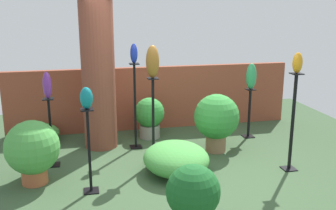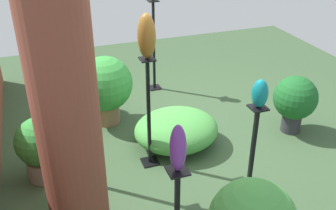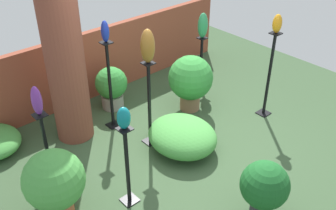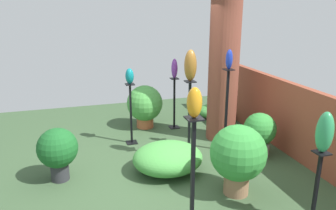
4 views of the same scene
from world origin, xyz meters
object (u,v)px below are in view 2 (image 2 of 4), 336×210
art_vase_teal (260,94)px  potted_plant_front_right (295,100)px  pedestal_jade (58,78)px  art_vase_jade (52,31)px  brick_pillar (65,102)px  pedestal_teal (251,161)px  pedestal_amber (154,50)px  art_vase_bronze (147,36)px  potted_plant_walkway_edge (41,146)px  art_vase_violet (178,148)px  art_vase_cobalt (76,47)px  pedestal_bronze (149,118)px  pedestal_cobalt (86,133)px  potted_plant_back_center (105,86)px

art_vase_teal → potted_plant_front_right: 1.83m
pedestal_jade → art_vase_jade: art_vase_jade is taller
brick_pillar → pedestal_jade: (2.72, -0.10, -0.97)m
pedestal_teal → brick_pillar: bearing=82.3°
pedestal_jade → pedestal_amber: bearing=-90.4°
art_vase_bronze → potted_plant_walkway_edge: size_ratio=0.64×
art_vase_violet → art_vase_cobalt: art_vase_cobalt is taller
potted_plant_front_right → brick_pillar: bearing=105.1°
pedestal_teal → art_vase_violet: 1.37m
potted_plant_front_right → art_vase_jade: bearing=56.4°
art_vase_bronze → art_vase_teal: 1.30m
art_vase_bronze → art_vase_cobalt: bearing=103.3°
pedestal_jade → art_vase_violet: 3.66m
pedestal_teal → potted_plant_front_right: size_ratio=1.42×
art_vase_jade → pedestal_jade: bearing=0.0°
pedestal_bronze → pedestal_teal: (-0.99, -0.78, -0.10)m
art_vase_teal → potted_plant_walkway_edge: 2.45m
art_vase_bronze → pedestal_teal: bearing=-141.9°
pedestal_amber → pedestal_jade: pedestal_amber is taller
pedestal_amber → art_vase_cobalt: bearing=146.1°
pedestal_amber → pedestal_cobalt: (-2.13, 1.43, 0.00)m
pedestal_jade → potted_plant_back_center: size_ratio=0.93×
pedestal_teal → art_vase_teal: size_ratio=4.06×
pedestal_teal → art_vase_jade: bearing=28.7°
art_vase_jade → art_vase_teal: (-2.96, -1.62, 0.13)m
pedestal_cobalt → art_vase_cobalt: art_vase_cobalt is taller
potted_plant_back_center → potted_plant_front_right: bearing=-114.9°
pedestal_jade → pedestal_cobalt: (-2.14, -0.10, 0.27)m
brick_pillar → pedestal_amber: (2.71, -1.63, -0.70)m
art_vase_cobalt → potted_plant_front_right: art_vase_cobalt is taller
art_vase_violet → potted_plant_front_right: art_vase_violet is taller
pedestal_amber → pedestal_bronze: bearing=160.6°
potted_plant_walkway_edge → pedestal_cobalt: bearing=-124.6°
pedestal_cobalt → art_vase_teal: (-0.81, -1.52, 0.60)m
pedestal_cobalt → art_vase_bronze: art_vase_bronze is taller
art_vase_bronze → potted_plant_back_center: art_vase_bronze is taller
pedestal_amber → pedestal_bronze: 2.07m
potted_plant_back_center → art_vase_teal: bearing=-153.5°
brick_pillar → art_vase_cobalt: 0.67m
art_vase_teal → potted_plant_front_right: bearing=-50.7°
pedestal_bronze → potted_plant_walkway_edge: pedestal_bronze is taller
pedestal_teal → art_vase_cobalt: art_vase_cobalt is taller
pedestal_jade → pedestal_bronze: pedestal_bronze is taller
brick_pillar → pedestal_cobalt: 0.93m
art_vase_bronze → potted_plant_back_center: bearing=14.0°
art_vase_violet → art_vase_teal: 1.15m
pedestal_teal → art_vase_jade: art_vase_jade is taller
brick_pillar → pedestal_cobalt: size_ratio=1.88×
pedestal_amber → potted_plant_walkway_edge: pedestal_amber is taller
brick_pillar → pedestal_teal: bearing=-97.7°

